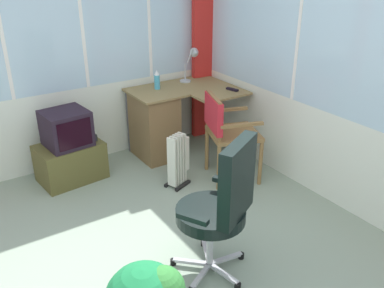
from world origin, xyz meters
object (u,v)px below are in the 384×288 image
office_chair (222,202)px  tv_on_stand (69,150)px  tv_remote (232,89)px  desk_lamp (193,59)px  desk (158,122)px  spray_bottle (157,80)px  space_heater (179,159)px  wooden_armchair (223,125)px

office_chair → tv_on_stand: size_ratio=1.44×
tv_remote → tv_on_stand: 1.87m
desk_lamp → office_chair: 2.43m
tv_remote → office_chair: bearing=-143.7°
desk → tv_on_stand: desk is taller
desk → office_chair: bearing=-106.5°
spray_bottle → space_heater: (-0.21, -0.80, -0.60)m
desk → office_chair: (-0.59, -2.00, 0.20)m
spray_bottle → wooden_armchair: (0.23, -0.93, -0.28)m
desk_lamp → wooden_armchair: 1.08m
desk → tv_remote: bearing=-30.0°
tv_remote → wooden_armchair: size_ratio=0.16×
wooden_armchair → desk_lamp: bearing=74.7°
desk_lamp → spray_bottle: (-0.49, -0.02, -0.17)m
tv_remote → spray_bottle: bearing=129.3°
spray_bottle → desk_lamp: bearing=2.0°
wooden_armchair → space_heater: bearing=163.6°
tv_on_stand → space_heater: size_ratio=1.37×
spray_bottle → wooden_armchair: spray_bottle is taller
desk → tv_on_stand: (-1.04, -0.01, -0.08)m
tv_remote → tv_on_stand: (-1.77, 0.42, -0.45)m
desk → spray_bottle: (0.06, 0.09, 0.46)m
space_heater → wooden_armchair: bearing=-16.4°
wooden_armchair → office_chair: bearing=-127.3°
spray_bottle → office_chair: 2.20m
desk_lamp → tv_on_stand: 1.74m
spray_bottle → wooden_armchair: 1.00m
tv_remote → office_chair: 2.07m
tv_remote → desk: bearing=136.2°
spray_bottle → tv_remote: bearing=-36.9°
spray_bottle → tv_on_stand: 1.23m
desk_lamp → office_chair: (-1.14, -2.10, -0.43)m
tv_on_stand → desk: bearing=0.3°
space_heater → tv_remote: bearing=18.3°
wooden_armchair → tv_on_stand: wooden_armchair is taller
desk → space_heater: size_ratio=2.07×
tv_remote → desk_lamp: bearing=95.4°
desk_lamp → spray_bottle: size_ratio=1.89×
tv_on_stand → space_heater: bearing=-38.9°
tv_remote → spray_bottle: 0.85m
desk → office_chair: 2.10m
tv_remote → office_chair: office_chair is taller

